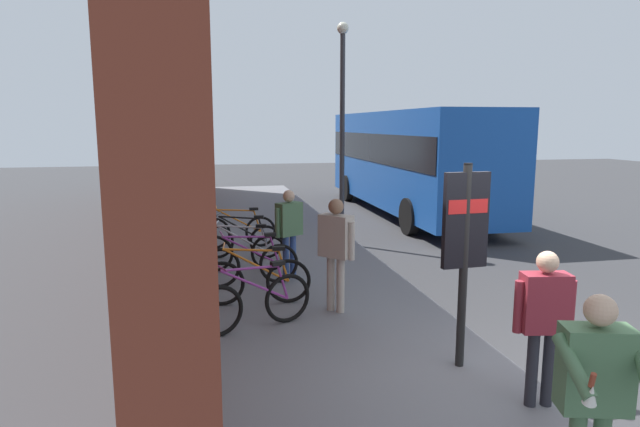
{
  "coord_description": "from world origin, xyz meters",
  "views": [
    {
      "loc": [
        -5.01,
        3.55,
        2.94
      ],
      "look_at": [
        2.99,
        1.85,
        1.59
      ],
      "focal_mm": 30.2,
      "sensor_mm": 36.0,
      "label": 1
    }
  ],
  "objects_px": {
    "bicycle_by_door": "(238,231)",
    "pedestrian_crossing_street": "(289,225)",
    "bicycle_mid_rack": "(242,240)",
    "pedestrian_by_facade": "(544,313)",
    "bicycle_end_of_row": "(243,252)",
    "tourist_with_hotdogs": "(596,383)",
    "city_bus": "(408,156)",
    "pedestrian_near_bus": "(336,243)",
    "street_lamp": "(342,114)",
    "bicycle_beside_lamp": "(255,302)",
    "transit_info_sign": "(465,233)",
    "bicycle_nearest_sign": "(256,280)",
    "bicycle_leaning_wall": "(250,264)"
  },
  "relations": [
    {
      "from": "transit_info_sign",
      "to": "pedestrian_crossing_street",
      "type": "bearing_deg",
      "value": 19.04
    },
    {
      "from": "city_bus",
      "to": "pedestrian_by_facade",
      "type": "bearing_deg",
      "value": 164.9
    },
    {
      "from": "bicycle_leaning_wall",
      "to": "bicycle_by_door",
      "type": "distance_m",
      "value": 3.05
    },
    {
      "from": "bicycle_leaning_wall",
      "to": "bicycle_mid_rack",
      "type": "relative_size",
      "value": 1.01
    },
    {
      "from": "transit_info_sign",
      "to": "bicycle_end_of_row",
      "type": "bearing_deg",
      "value": 25.31
    },
    {
      "from": "city_bus",
      "to": "tourist_with_hotdogs",
      "type": "relative_size",
      "value": 6.29
    },
    {
      "from": "city_bus",
      "to": "pedestrian_crossing_street",
      "type": "relative_size",
      "value": 6.38
    },
    {
      "from": "bicycle_by_door",
      "to": "tourist_with_hotdogs",
      "type": "bearing_deg",
      "value": -168.2
    },
    {
      "from": "bicycle_end_of_row",
      "to": "bicycle_mid_rack",
      "type": "height_order",
      "value": "same"
    },
    {
      "from": "pedestrian_near_bus",
      "to": "tourist_with_hotdogs",
      "type": "distance_m",
      "value": 4.69
    },
    {
      "from": "bicycle_beside_lamp",
      "to": "bicycle_nearest_sign",
      "type": "bearing_deg",
      "value": -6.18
    },
    {
      "from": "transit_info_sign",
      "to": "pedestrian_by_facade",
      "type": "bearing_deg",
      "value": -160.3
    },
    {
      "from": "bicycle_nearest_sign",
      "to": "bicycle_mid_rack",
      "type": "distance_m",
      "value": 3.05
    },
    {
      "from": "bicycle_by_door",
      "to": "pedestrian_crossing_street",
      "type": "relative_size",
      "value": 1.07
    },
    {
      "from": "pedestrian_near_bus",
      "to": "pedestrian_by_facade",
      "type": "bearing_deg",
      "value": -156.73
    },
    {
      "from": "pedestrian_near_bus",
      "to": "pedestrian_by_facade",
      "type": "xyz_separation_m",
      "value": [
        -3.16,
        -1.36,
        -0.08
      ]
    },
    {
      "from": "pedestrian_crossing_street",
      "to": "tourist_with_hotdogs",
      "type": "bearing_deg",
      "value": -169.96
    },
    {
      "from": "bicycle_leaning_wall",
      "to": "bicycle_end_of_row",
      "type": "distance_m",
      "value": 0.96
    },
    {
      "from": "bicycle_beside_lamp",
      "to": "transit_info_sign",
      "type": "distance_m",
      "value": 3.06
    },
    {
      "from": "bicycle_leaning_wall",
      "to": "bicycle_end_of_row",
      "type": "height_order",
      "value": "same"
    },
    {
      "from": "bicycle_end_of_row",
      "to": "bicycle_by_door",
      "type": "relative_size",
      "value": 0.99
    },
    {
      "from": "bicycle_end_of_row",
      "to": "transit_info_sign",
      "type": "xyz_separation_m",
      "value": [
        -4.71,
        -2.23,
        1.21
      ]
    },
    {
      "from": "pedestrian_near_bus",
      "to": "tourist_with_hotdogs",
      "type": "xyz_separation_m",
      "value": [
        -4.63,
        -0.75,
        -0.03
      ]
    },
    {
      "from": "bicycle_beside_lamp",
      "to": "bicycle_end_of_row",
      "type": "height_order",
      "value": "same"
    },
    {
      "from": "pedestrian_by_facade",
      "to": "pedestrian_near_bus",
      "type": "bearing_deg",
      "value": 23.27
    },
    {
      "from": "bicycle_mid_rack",
      "to": "bicycle_by_door",
      "type": "bearing_deg",
      "value": 1.01
    },
    {
      "from": "bicycle_nearest_sign",
      "to": "bicycle_end_of_row",
      "type": "height_order",
      "value": "same"
    },
    {
      "from": "pedestrian_by_facade",
      "to": "pedestrian_crossing_street",
      "type": "bearing_deg",
      "value": 19.18
    },
    {
      "from": "bicycle_end_of_row",
      "to": "city_bus",
      "type": "relative_size",
      "value": 0.17
    },
    {
      "from": "pedestrian_near_bus",
      "to": "pedestrian_by_facade",
      "type": "height_order",
      "value": "pedestrian_near_bus"
    },
    {
      "from": "pedestrian_near_bus",
      "to": "bicycle_beside_lamp",
      "type": "bearing_deg",
      "value": 111.18
    },
    {
      "from": "pedestrian_crossing_street",
      "to": "pedestrian_by_facade",
      "type": "xyz_separation_m",
      "value": [
        -5.09,
        -1.77,
        -0.02
      ]
    },
    {
      "from": "bicycle_end_of_row",
      "to": "tourist_with_hotdogs",
      "type": "bearing_deg",
      "value": -164.6
    },
    {
      "from": "pedestrian_near_bus",
      "to": "street_lamp",
      "type": "height_order",
      "value": "street_lamp"
    },
    {
      "from": "city_bus",
      "to": "pedestrian_near_bus",
      "type": "bearing_deg",
      "value": 152.91
    },
    {
      "from": "bicycle_by_door",
      "to": "bicycle_leaning_wall",
      "type": "bearing_deg",
      "value": -179.46
    },
    {
      "from": "bicycle_end_of_row",
      "to": "pedestrian_near_bus",
      "type": "relative_size",
      "value": 1.01
    },
    {
      "from": "bicycle_mid_rack",
      "to": "pedestrian_by_facade",
      "type": "bearing_deg",
      "value": -159.51
    },
    {
      "from": "tourist_with_hotdogs",
      "to": "street_lamp",
      "type": "height_order",
      "value": "street_lamp"
    },
    {
      "from": "bicycle_by_door",
      "to": "pedestrian_crossing_street",
      "type": "distance_m",
      "value": 2.9
    },
    {
      "from": "bicycle_nearest_sign",
      "to": "bicycle_mid_rack",
      "type": "relative_size",
      "value": 1.01
    },
    {
      "from": "bicycle_by_door",
      "to": "pedestrian_crossing_street",
      "type": "bearing_deg",
      "value": -164.02
    },
    {
      "from": "pedestrian_crossing_street",
      "to": "pedestrian_near_bus",
      "type": "relative_size",
      "value": 0.95
    },
    {
      "from": "transit_info_sign",
      "to": "pedestrian_crossing_street",
      "type": "distance_m",
      "value": 4.36
    },
    {
      "from": "bicycle_leaning_wall",
      "to": "tourist_with_hotdogs",
      "type": "relative_size",
      "value": 1.06
    },
    {
      "from": "bicycle_beside_lamp",
      "to": "pedestrian_by_facade",
      "type": "bearing_deg",
      "value": -135.31
    },
    {
      "from": "bicycle_mid_rack",
      "to": "pedestrian_crossing_street",
      "type": "relative_size",
      "value": 1.06
    },
    {
      "from": "bicycle_nearest_sign",
      "to": "bicycle_end_of_row",
      "type": "xyz_separation_m",
      "value": [
        2.0,
        0.07,
        0.0
      ]
    },
    {
      "from": "tourist_with_hotdogs",
      "to": "bicycle_mid_rack",
      "type": "bearing_deg",
      "value": 13.12
    },
    {
      "from": "bicycle_beside_lamp",
      "to": "street_lamp",
      "type": "distance_m",
      "value": 6.71
    }
  ]
}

